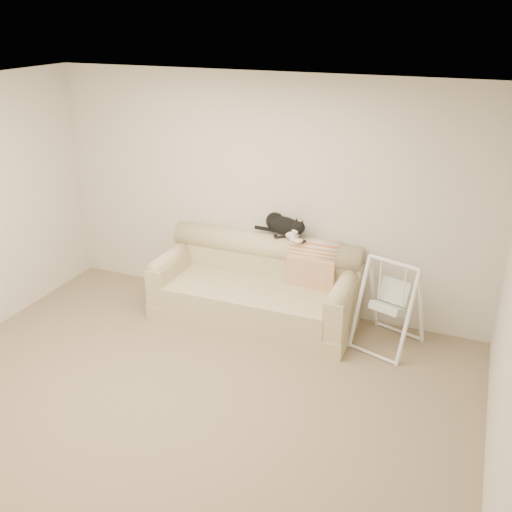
{
  "coord_description": "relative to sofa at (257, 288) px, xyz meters",
  "views": [
    {
      "loc": [
        2.15,
        -3.58,
        3.17
      ],
      "look_at": [
        0.18,
        1.27,
        0.9
      ],
      "focal_mm": 40.0,
      "sensor_mm": 36.0,
      "label": 1
    }
  ],
  "objects": [
    {
      "name": "ground_plane",
      "position": [
        -0.05,
        -1.62,
        -0.35
      ],
      "size": [
        5.0,
        5.0,
        0.0
      ],
      "primitive_type": "plane",
      "color": "#7D684E",
      "rests_on": "ground"
    },
    {
      "name": "throw_blanket",
      "position": [
        0.58,
        0.23,
        0.37
      ],
      "size": [
        0.53,
        0.38,
        0.58
      ],
      "color": "#CC7038",
      "rests_on": "sofa"
    },
    {
      "name": "remote_b",
      "position": [
        0.41,
        0.21,
        0.56
      ],
      "size": [
        0.17,
        0.12,
        0.02
      ],
      "color": "black",
      "rests_on": "sofa"
    },
    {
      "name": "baby_swing",
      "position": [
        1.45,
        -0.03,
        0.12
      ],
      "size": [
        0.73,
        0.76,
        0.94
      ],
      "color": "white",
      "rests_on": "ground"
    },
    {
      "name": "sofa",
      "position": [
        0.0,
        0.0,
        0.0
      ],
      "size": [
        2.2,
        0.93,
        0.9
      ],
      "color": "tan",
      "rests_on": "ground"
    },
    {
      "name": "tuxedo_cat",
      "position": [
        0.22,
        0.27,
        0.67
      ],
      "size": [
        0.65,
        0.45,
        0.26
      ],
      "color": "black",
      "rests_on": "sofa"
    },
    {
      "name": "room_shell",
      "position": [
        -0.05,
        -1.62,
        1.18
      ],
      "size": [
        5.04,
        4.04,
        2.6
      ],
      "color": "beige",
      "rests_on": "ground"
    },
    {
      "name": "remote_a",
      "position": [
        0.2,
        0.24,
        0.56
      ],
      "size": [
        0.18,
        0.14,
        0.03
      ],
      "color": "black",
      "rests_on": "sofa"
    }
  ]
}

